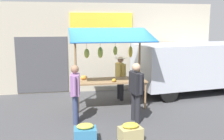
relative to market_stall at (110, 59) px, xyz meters
The scene contains 9 objects.
ground_plane 1.54m from the market_stall, 126.28° to the left, with size 40.00×40.00×0.00m, color #424244.
street_backdrop 2.18m from the market_stall, 89.20° to the right, with size 9.00×0.30×3.40m.
market_stall is the anchor object (origin of this frame).
vendor_with_sunhat 1.11m from the market_stall, 124.43° to the right, with size 0.39×0.65×1.51m.
shopper_with_ponytail 1.76m from the market_stall, 46.17° to the left, with size 0.27×0.68×1.57m.
shopper_in_grey_tee 1.62m from the market_stall, 108.18° to the left, with size 0.29×0.69×1.62m.
parked_van 3.49m from the market_stall, 160.77° to the right, with size 4.61×2.42×1.88m.
produce_crate_near 2.87m from the market_stall, 90.92° to the left, with size 0.56×0.45×0.42m.
produce_crate_side 2.92m from the market_stall, 67.79° to the left, with size 0.53×0.40×0.43m.
Camera 1 is at (1.40, 8.00, 2.65)m, focal length 42.25 mm.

